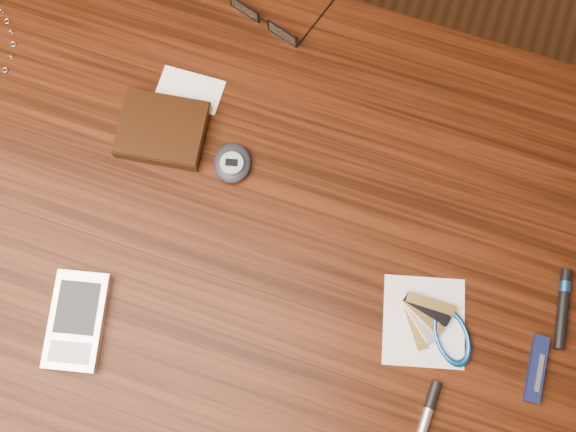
% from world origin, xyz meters
% --- Properties ---
extents(ground, '(3.80, 3.80, 0.00)m').
position_xyz_m(ground, '(0.00, 0.00, 0.00)').
color(ground, '#472814').
rests_on(ground, ground).
extents(desk, '(1.00, 0.70, 0.75)m').
position_xyz_m(desk, '(0.00, 0.00, 0.65)').
color(desk, '#351508').
rests_on(desk, ground).
extents(wallet_and_card, '(0.13, 0.15, 0.02)m').
position_xyz_m(wallet_and_card, '(-0.13, 0.08, 0.76)').
color(wallet_and_card, black).
rests_on(wallet_and_card, desk).
extents(eyeglasses, '(0.14, 0.15, 0.03)m').
position_xyz_m(eyeglasses, '(-0.05, 0.28, 0.76)').
color(eyeglasses, black).
rests_on(eyeglasses, desk).
extents(pda_phone, '(0.09, 0.13, 0.02)m').
position_xyz_m(pda_phone, '(-0.14, -0.19, 0.76)').
color(pda_phone, silver).
rests_on(pda_phone, desk).
extents(pedometer, '(0.06, 0.07, 0.02)m').
position_xyz_m(pedometer, '(-0.03, 0.06, 0.76)').
color(pedometer, black).
rests_on(pedometer, desk).
extents(notepad_keys, '(0.14, 0.13, 0.01)m').
position_xyz_m(notepad_keys, '(0.29, -0.06, 0.75)').
color(notepad_keys, white).
rests_on(notepad_keys, desk).
extents(pocket_knife, '(0.02, 0.08, 0.01)m').
position_xyz_m(pocket_knife, '(0.42, -0.07, 0.76)').
color(pocket_knife, '#11183B').
rests_on(pocket_knife, desk).
extents(black_blue_pen, '(0.03, 0.10, 0.01)m').
position_xyz_m(black_blue_pen, '(0.43, 0.02, 0.76)').
color(black_blue_pen, black).
rests_on(black_blue_pen, desk).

